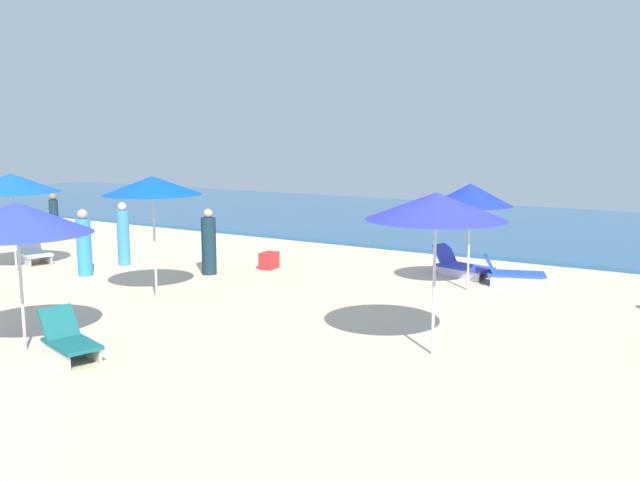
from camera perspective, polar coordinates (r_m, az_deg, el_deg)
ocean at (r=27.44m, az=11.41°, el=1.49°), size 60.00×13.73×0.12m
umbrella_0 at (r=12.03m, az=-23.95°, el=1.71°), size 2.37×2.37×2.47m
lounge_chair_0_0 at (r=11.68m, az=-20.16°, el=-7.88°), size 1.36×0.91×0.76m
umbrella_1 at (r=10.92m, az=9.64°, el=2.83°), size 2.24×2.24×2.64m
umbrella_2 at (r=15.72m, az=12.43°, el=3.75°), size 1.86×1.86×2.44m
lounge_chair_2_0 at (r=16.71m, az=15.67°, el=-2.70°), size 1.51×1.02×0.71m
lounge_chair_2_1 at (r=17.48m, az=11.66°, el=-2.06°), size 1.59×1.02×0.76m
umbrella_3 at (r=19.18m, az=-24.37°, el=4.38°), size 2.43×2.43×2.53m
lounge_chair_3_0 at (r=20.38m, az=-22.75°, el=-0.95°), size 1.36×1.00×0.76m
umbrella_4 at (r=14.94m, az=-13.78°, el=4.46°), size 2.08×2.08×2.65m
beachgoer_0 at (r=18.10m, az=-19.05°, el=-0.32°), size 0.49×0.49×1.68m
beachgoer_1 at (r=25.12m, az=-21.27°, el=1.92°), size 0.34×0.34×1.52m
beachgoer_2 at (r=19.24m, az=-16.06°, el=0.40°), size 0.43×0.43×1.71m
beachgoer_5 at (r=17.51m, az=-9.24°, el=-0.29°), size 0.43×0.43×1.67m
cooler_box_1 at (r=18.11m, az=-4.26°, el=-1.67°), size 0.41×0.54×0.43m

